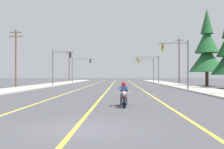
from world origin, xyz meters
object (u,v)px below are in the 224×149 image
object	(u,v)px
utility_pole_right_far	(179,59)
utility_pole_left_far	(69,65)
motorcycle_with_rider	(124,96)
traffic_signal_near_right	(180,58)
conifer_tree_right_verge_far	(207,51)
traffic_signal_far_right	(149,67)
traffic_signal_mid_right	(151,65)
utility_pole_left_near	(16,56)
traffic_signal_near_left	(59,63)
traffic_signal_mid_left	(79,66)

from	to	relation	value
utility_pole_right_far	utility_pole_left_far	world-z (taller)	utility_pole_right_far
motorcycle_with_rider	utility_pole_left_far	xyz separation A→B (m)	(-16.23, 73.44, 4.54)
traffic_signal_near_right	utility_pole_right_far	distance (m)	31.04
conifer_tree_right_verge_far	traffic_signal_far_right	bearing A→B (deg)	106.12
traffic_signal_mid_right	utility_pole_left_near	xyz separation A→B (m)	(-23.16, -19.21, 0.68)
traffic_signal_near_left	conifer_tree_right_verge_far	size ratio (longest dim) A/B	0.47
motorcycle_with_rider	traffic_signal_mid_right	world-z (taller)	traffic_signal_mid_right
traffic_signal_mid_left	traffic_signal_near_left	bearing A→B (deg)	-91.04
traffic_signal_mid_left	utility_pole_left_near	bearing A→B (deg)	-103.44
traffic_signal_far_right	utility_pole_left_near	world-z (taller)	utility_pole_left_near
traffic_signal_near_right	traffic_signal_far_right	bearing A→B (deg)	90.02
utility_pole_left_near	traffic_signal_mid_right	bearing A→B (deg)	39.67
conifer_tree_right_verge_far	utility_pole_left_far	bearing A→B (deg)	126.45
traffic_signal_mid_left	conifer_tree_right_verge_far	xyz separation A→B (m)	(24.80, -21.23, 1.87)
traffic_signal_mid_right	traffic_signal_mid_left	size ratio (longest dim) A/B	1.00
traffic_signal_near_right	utility_pole_left_far	size ratio (longest dim) A/B	0.65
utility_pole_left_far	traffic_signal_near_right	bearing A→B (deg)	-66.81
utility_pole_right_far	utility_pole_left_far	xyz separation A→B (m)	(-29.57, 24.24, -0.39)
utility_pole_left_far	utility_pole_right_far	bearing A→B (deg)	-39.34
motorcycle_with_rider	traffic_signal_far_right	xyz separation A→B (m)	(7.15, 57.12, 3.48)
traffic_signal_near_right	traffic_signal_mid_left	bearing A→B (deg)	117.05
motorcycle_with_rider	utility_pole_right_far	distance (m)	51.21
traffic_signal_mid_right	traffic_signal_far_right	size ratio (longest dim) A/B	1.00
motorcycle_with_rider	utility_pole_left_far	bearing A→B (deg)	102.47
traffic_signal_near_left	traffic_signal_mid_right	world-z (taller)	same
utility_pole_right_far	traffic_signal_near_right	bearing A→B (deg)	-101.49
traffic_signal_far_right	traffic_signal_near_left	bearing A→B (deg)	-125.51
traffic_signal_far_right	utility_pole_left_far	distance (m)	28.54
utility_pole_left_far	conifer_tree_right_verge_far	bearing A→B (deg)	-53.55
motorcycle_with_rider	traffic_signal_mid_right	bearing A→B (deg)	81.86
traffic_signal_mid_right	traffic_signal_near_left	bearing A→B (deg)	-139.90
traffic_signal_mid_left	utility_pole_left_far	world-z (taller)	utility_pole_left_far
traffic_signal_far_right	traffic_signal_near_right	bearing A→B (deg)	-89.98
traffic_signal_near_left	utility_pole_right_far	size ratio (longest dim) A/B	0.60
traffic_signal_near_right	utility_pole_right_far	bearing A→B (deg)	78.51
traffic_signal_mid_left	motorcycle_with_rider	bearing A→B (deg)	-78.97
traffic_signal_near_left	traffic_signal_mid_left	bearing A→B (deg)	88.96
traffic_signal_mid_left	traffic_signal_far_right	world-z (taller)	same
traffic_signal_mid_left	utility_pole_right_far	world-z (taller)	utility_pole_right_far
traffic_signal_near_right	traffic_signal_near_left	xyz separation A→B (m)	(-17.90, 13.23, -0.01)
motorcycle_with_rider	traffic_signal_mid_left	xyz separation A→B (m)	(-10.36, 53.13, 3.54)
motorcycle_with_rider	traffic_signal_mid_right	xyz separation A→B (m)	(6.68, 46.73, 3.55)
traffic_signal_mid_left	traffic_signal_near_right	bearing A→B (deg)	-62.95
traffic_signal_mid_right	utility_pole_left_far	world-z (taller)	utility_pole_left_far
motorcycle_with_rider	traffic_signal_near_right	xyz separation A→B (m)	(7.17, 18.82, 3.44)
traffic_signal_mid_right	conifer_tree_right_verge_far	bearing A→B (deg)	-62.37
utility_pole_left_near	utility_pole_left_far	size ratio (longest dim) A/B	0.94
traffic_signal_near_right	traffic_signal_near_left	bearing A→B (deg)	143.54
motorcycle_with_rider	traffic_signal_mid_left	size ratio (longest dim) A/B	0.35
traffic_signal_mid_left	traffic_signal_far_right	distance (m)	17.96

